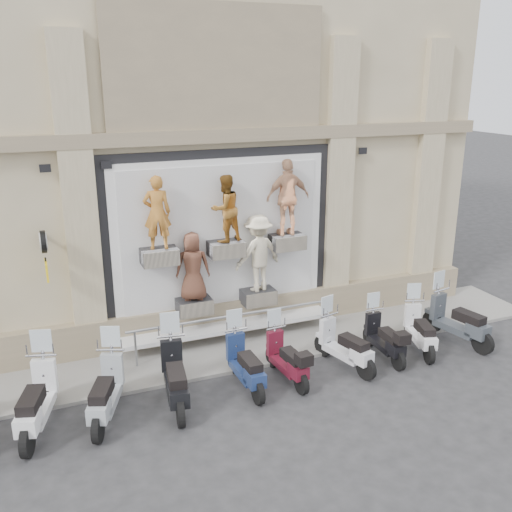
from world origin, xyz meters
The scene contains 15 objects.
ground centered at (0.00, 0.00, 0.00)m, with size 90.00×90.00×0.00m, color #29292B.
sidewalk centered at (0.00, 2.10, 0.04)m, with size 16.00×2.20×0.08m, color gray.
building centered at (0.00, 7.00, 6.00)m, with size 14.00×8.60×12.00m, color #C9B993, non-canonical shape.
shop_vitrine centered at (0.15, 2.74, 2.39)m, with size 5.60×0.92×4.30m.
guard_rail centered at (0.00, 2.00, 0.47)m, with size 5.06×0.10×0.93m, color #9EA0A5, non-canonical shape.
clock_sign_bracket centered at (-3.90, 2.47, 2.80)m, with size 0.10×0.80×1.02m.
scooter_b centered at (-4.35, 0.42, 0.83)m, with size 0.60×2.05×1.67m, color white, non-canonical shape.
scooter_c centered at (-3.15, 0.33, 0.79)m, with size 0.57×1.95×1.59m, color #949BA0, non-canonical shape.
scooter_d centered at (-1.85, 0.32, 0.83)m, with size 0.60×2.04×1.66m, color black, non-canonical shape.
scooter_e centered at (-0.38, 0.41, 0.75)m, with size 0.54×1.84×1.49m, color navy, non-canonical shape.
scooter_f centered at (0.53, 0.37, 0.69)m, with size 0.50×1.71×1.39m, color #550E1E, non-canonical shape.
scooter_g centered at (1.93, 0.39, 0.74)m, with size 0.53×1.82×1.48m, color silver, non-canonical shape.
scooter_h centered at (2.99, 0.45, 0.69)m, with size 0.49×1.69×1.37m, color black, non-canonical shape.
scooter_i centered at (3.97, 0.45, 0.72)m, with size 0.52×1.78×1.44m, color silver, non-canonical shape.
scooter_j centered at (5.06, 0.45, 0.81)m, with size 0.58×1.99×1.62m, color #33383E, non-canonical shape.
Camera 1 is at (-4.07, -9.28, 6.12)m, focal length 40.00 mm.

